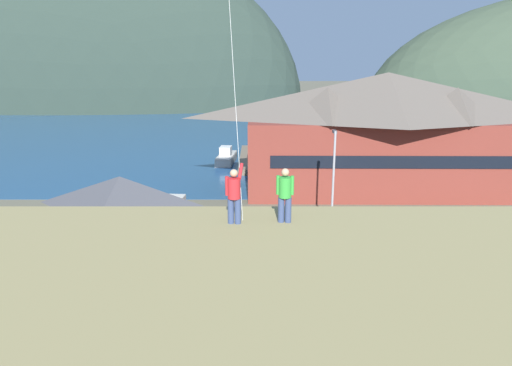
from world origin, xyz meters
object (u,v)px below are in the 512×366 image
at_px(storage_shed_near_lot, 120,211).
at_px(person_kite_flyer, 233,194).
at_px(parked_car_back_row_right, 206,273).
at_px(parked_car_back_row_left, 497,236).
at_px(parked_car_lone_by_shed, 397,237).
at_px(parking_light_pole, 332,173).
at_px(wharf_dock, 251,159).
at_px(parked_car_mid_row_near, 206,239).
at_px(parked_car_mid_row_far, 40,230).
at_px(moored_boat_wharfside, 225,157).
at_px(parked_car_mid_row_center, 301,277).
at_px(parked_car_front_row_silver, 463,273).
at_px(parked_car_front_row_end, 90,270).
at_px(parked_car_corner_spot, 321,230).
at_px(person_companion, 283,194).
at_px(harbor_lodge, 383,130).

bearing_deg(storage_shed_near_lot, person_kite_flyer, -61.33).
relative_size(parked_car_back_row_right, person_kite_flyer, 2.31).
height_order(storage_shed_near_lot, parked_car_back_row_left, storage_shed_near_lot).
bearing_deg(parked_car_lone_by_shed, parking_light_pole, 129.61).
xyz_separation_m(wharf_dock, parked_car_mid_row_near, (-2.71, -28.71, 0.71)).
relative_size(parked_car_mid_row_near, parked_car_mid_row_far, 1.00).
bearing_deg(parked_car_lone_by_shed, parked_car_back_row_right, -156.38).
distance_m(moored_boat_wharfside, parked_car_mid_row_far, 28.27).
relative_size(moored_boat_wharfside, parked_car_mid_row_far, 1.41).
xyz_separation_m(parked_car_mid_row_center, parked_car_lone_by_shed, (6.85, 5.71, 0.00)).
bearing_deg(parked_car_front_row_silver, parked_car_lone_by_shed, 110.59).
distance_m(parked_car_back_row_right, parking_light_pole, 13.14).
height_order(parked_car_mid_row_near, parked_car_front_row_end, same).
height_order(storage_shed_near_lot, parked_car_back_row_right, storage_shed_near_lot).
bearing_deg(parked_car_back_row_left, parked_car_lone_by_shed, -179.13).
bearing_deg(parked_car_front_row_silver, moored_boat_wharfside, 114.62).
bearing_deg(moored_boat_wharfside, parked_car_mid_row_far, -112.90).
bearing_deg(parked_car_mid_row_far, person_kite_flyer, -48.15).
height_order(parked_car_corner_spot, parked_car_front_row_end, same).
distance_m(storage_shed_near_lot, parked_car_front_row_silver, 21.15).
bearing_deg(parked_car_mid_row_far, parked_car_corner_spot, -0.59).
xyz_separation_m(parked_car_corner_spot, parked_car_back_row_left, (11.46, -1.16, 0.00)).
distance_m(parked_car_mid_row_near, parked_car_mid_row_far, 11.70).
distance_m(parked_car_front_row_end, parking_light_pole, 17.69).
xyz_separation_m(parked_car_back_row_left, parked_car_mid_row_center, (-13.52, -5.81, 0.00)).
distance_m(storage_shed_near_lot, wharf_dock, 29.00).
relative_size(parked_car_mid_row_far, parking_light_pole, 0.59).
bearing_deg(person_companion, parked_car_back_row_right, 111.74).
height_order(parked_car_corner_spot, parked_car_mid_row_far, same).
xyz_separation_m(storage_shed_near_lot, parked_car_mid_row_center, (11.36, -6.52, -1.52)).
bearing_deg(parked_car_front_row_end, person_companion, -42.93).
xyz_separation_m(parked_car_back_row_right, parked_car_mid_row_far, (-12.07, 6.69, 0.00)).
xyz_separation_m(storage_shed_near_lot, person_kite_flyer, (8.20, -15.01, 5.59)).
bearing_deg(harbor_lodge, parked_car_front_row_silver, -92.53).
distance_m(parked_car_front_row_silver, parked_car_lone_by_shed, 5.65).
distance_m(harbor_lodge, wharf_dock, 19.32).
bearing_deg(parked_car_mid_row_center, wharf_dock, 94.85).
xyz_separation_m(harbor_lodge, person_kite_flyer, (-12.89, -29.16, 2.19)).
xyz_separation_m(moored_boat_wharfside, parked_car_back_row_left, (19.70, -27.39, 0.34)).
distance_m(parked_car_mid_row_center, parking_light_pole, 11.11).
bearing_deg(parked_car_front_row_silver, storage_shed_near_lot, 163.21).
relative_size(parked_car_mid_row_near, parking_light_pole, 0.59).
distance_m(moored_boat_wharfside, parked_car_mid_row_center, 33.77).
height_order(parked_car_corner_spot, parked_car_mid_row_near, same).
distance_m(storage_shed_near_lot, parked_car_back_row_right, 8.82).
bearing_deg(person_companion, wharf_dock, 91.78).
height_order(harbor_lodge, storage_shed_near_lot, harbor_lodge).
distance_m(person_kite_flyer, person_companion, 1.58).
distance_m(parked_car_mid_row_center, person_companion, 11.09).
bearing_deg(parked_car_mid_row_center, parked_car_front_row_silver, 2.71).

